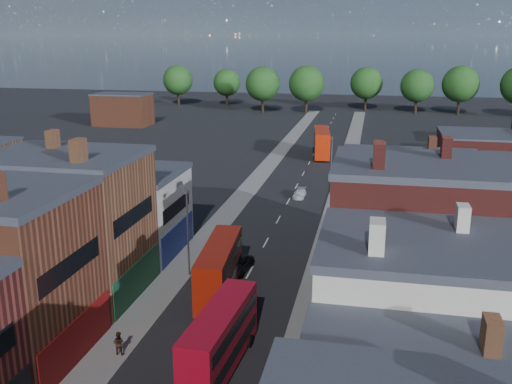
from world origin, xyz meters
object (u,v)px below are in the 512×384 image
at_px(bus_2, 322,142).
at_px(ped_3, 317,323).
at_px(car_2, 237,265).
at_px(bus_1, 220,338).
at_px(car_3, 300,194).
at_px(bus_0, 219,268).
at_px(ped_1, 118,343).

relative_size(bus_2, ped_3, 7.38).
relative_size(bus_2, car_2, 2.50).
xyz_separation_m(bus_1, ped_3, (5.76, 5.81, -1.38)).
bearing_deg(car_2, car_3, 90.34).
distance_m(bus_0, car_3, 31.31).
xyz_separation_m(bus_2, car_2, (-2.70, -54.02, -2.00)).
bearing_deg(car_3, bus_1, -88.16).
bearing_deg(car_2, ped_3, -44.13).
bearing_deg(ped_1, car_3, -100.44).
distance_m(bus_0, ped_1, 11.61).
bearing_deg(ped_3, ped_1, 98.54).
height_order(bus_1, car_3, bus_1).
xyz_separation_m(bus_2, car_3, (-0.30, -27.80, -2.11)).
bearing_deg(bus_2, car_3, -97.92).
relative_size(bus_1, bus_2, 0.86).
distance_m(bus_0, car_2, 5.24).
xyz_separation_m(bus_2, ped_3, (5.76, -63.99, -1.74)).
distance_m(bus_0, bus_2, 59.02).
height_order(bus_0, bus_2, bus_2).
bearing_deg(bus_1, bus_2, 93.99).
xyz_separation_m(bus_1, ped_1, (-7.23, 0.15, -1.33)).
height_order(bus_1, ped_3, bus_1).
height_order(bus_1, ped_1, bus_1).
height_order(bus_0, ped_3, bus_0).
bearing_deg(bus_0, ped_1, -116.46).
bearing_deg(car_3, bus_2, 90.81).
height_order(car_2, ped_3, ped_3).
xyz_separation_m(bus_1, car_2, (-2.70, 15.79, -1.64)).
relative_size(car_2, car_3, 1.26).
height_order(bus_0, ped_1, bus_0).
bearing_deg(bus_0, bus_2, 82.19).
bearing_deg(ped_3, bus_0, 45.03).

